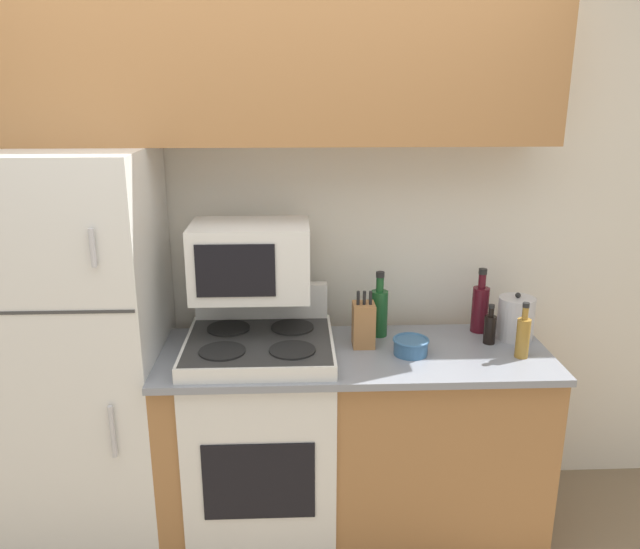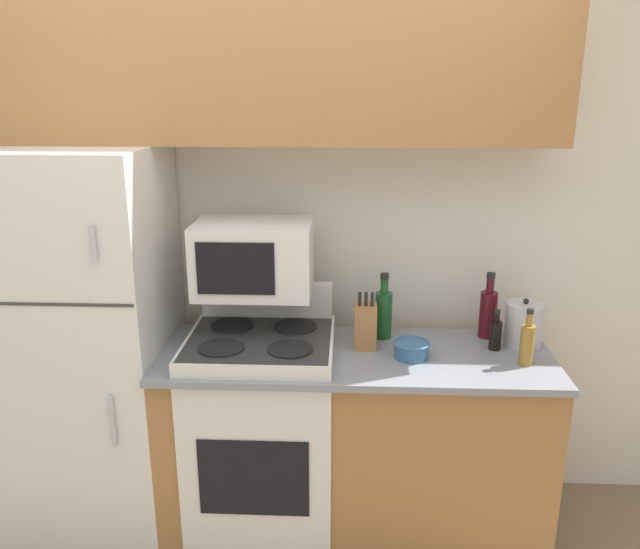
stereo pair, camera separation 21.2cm
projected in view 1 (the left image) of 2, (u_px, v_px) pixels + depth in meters
name	position (u px, v px, depth m)	size (l,w,h in m)	color
wall_back	(269.00, 242.00, 2.94)	(8.00, 0.05, 2.55)	silver
lower_cabinets	(353.00, 441.00, 2.80)	(1.66, 0.60, 0.89)	#9E6B3D
refrigerator	(75.00, 355.00, 2.68)	(0.74, 0.68, 1.75)	silver
upper_cabinets	(263.00, 55.00, 2.51)	(2.41, 0.35, 0.70)	#9E6B3D
stove	(262.00, 435.00, 2.76)	(0.62, 0.59, 1.12)	silver
microwave	(250.00, 260.00, 2.64)	(0.50, 0.34, 0.31)	silver
knife_block	(363.00, 324.00, 2.69)	(0.09, 0.11, 0.25)	#9E6B3D
bowl	(411.00, 346.00, 2.62)	(0.15, 0.15, 0.07)	#335B84
bottle_wine_green	(379.00, 311.00, 2.80)	(0.08, 0.08, 0.30)	#194C23
bottle_vinegar	(523.00, 336.00, 2.58)	(0.06, 0.06, 0.24)	olive
bottle_wine_red	(480.00, 307.00, 2.85)	(0.08, 0.08, 0.30)	#470F19
bottle_soy_sauce	(490.00, 328.00, 2.73)	(0.05, 0.05, 0.18)	black
kettle	(516.00, 318.00, 2.77)	(0.16, 0.16, 0.22)	#B7B7BC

